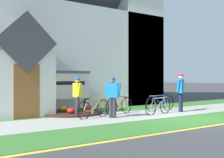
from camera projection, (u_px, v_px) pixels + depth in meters
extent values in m
plane|color=#3D3D3F|center=(127.00, 109.00, 13.84)|extent=(140.00, 140.00, 0.00)
cube|color=#A8A59E|center=(99.00, 119.00, 10.60)|extent=(32.00, 2.51, 0.01)
cube|color=#38722D|center=(136.00, 127.00, 8.72)|extent=(32.00, 2.00, 0.01)
cube|color=#38722D|center=(74.00, 113.00, 12.43)|extent=(24.00, 1.88, 0.01)
cube|color=yellow|center=(161.00, 133.00, 7.76)|extent=(28.00, 0.16, 0.01)
cube|color=white|center=(31.00, 61.00, 17.66)|extent=(12.95, 10.72, 5.29)
cube|color=white|center=(133.00, 5.00, 17.16)|extent=(2.70, 2.70, 12.28)
cube|color=white|center=(21.00, 85.00, 11.25)|extent=(2.40, 1.60, 2.60)
cube|color=#424247|center=(21.00, 44.00, 11.24)|extent=(2.40, 1.80, 2.40)
cube|color=brown|center=(27.00, 91.00, 10.56)|extent=(1.00, 0.06, 2.10)
cube|color=#474C56|center=(47.00, 107.00, 11.93)|extent=(0.12, 0.12, 0.63)
cube|color=#474C56|center=(85.00, 105.00, 12.88)|extent=(0.12, 0.12, 0.63)
cube|color=silver|center=(67.00, 86.00, 12.40)|extent=(2.16, 0.16, 1.15)
cube|color=#474C56|center=(67.00, 72.00, 12.40)|extent=(2.28, 0.20, 0.12)
cube|color=black|center=(67.00, 83.00, 12.36)|extent=(1.73, 0.07, 0.16)
cylinder|color=#382319|center=(71.00, 113.00, 12.09)|extent=(2.76, 2.76, 0.10)
ellipsoid|color=#CC338C|center=(89.00, 108.00, 12.41)|extent=(0.36, 0.36, 0.24)
ellipsoid|color=gold|center=(63.00, 108.00, 12.22)|extent=(0.36, 0.36, 0.24)
ellipsoid|color=red|center=(71.00, 111.00, 11.41)|extent=(0.36, 0.36, 0.24)
torus|color=black|center=(151.00, 107.00, 11.55)|extent=(0.71, 0.15, 0.72)
torus|color=black|center=(165.00, 106.00, 12.23)|extent=(0.71, 0.15, 0.72)
cylinder|color=#B7B7BC|center=(161.00, 103.00, 12.00)|extent=(0.54, 0.12, 0.43)
cylinder|color=#B7B7BC|center=(159.00, 98.00, 11.93)|extent=(0.74, 0.15, 0.05)
cylinder|color=#B7B7BC|center=(155.00, 103.00, 11.75)|extent=(0.26, 0.08, 0.44)
cylinder|color=#B7B7BC|center=(154.00, 108.00, 11.69)|extent=(0.41, 0.10, 0.09)
cylinder|color=#B7B7BC|center=(152.00, 103.00, 11.61)|extent=(0.22, 0.07, 0.39)
cylinder|color=#B7B7BC|center=(165.00, 102.00, 12.21)|extent=(0.12, 0.05, 0.36)
ellipsoid|color=black|center=(154.00, 97.00, 11.67)|extent=(0.25, 0.12, 0.05)
cylinder|color=silver|center=(164.00, 97.00, 12.18)|extent=(0.44, 0.10, 0.03)
cylinder|color=silver|center=(157.00, 108.00, 11.82)|extent=(0.18, 0.05, 0.18)
torus|color=black|center=(168.00, 103.00, 13.49)|extent=(0.75, 0.04, 0.75)
torus|color=black|center=(152.00, 104.00, 12.89)|extent=(0.75, 0.04, 0.75)
cylinder|color=#194CA5|center=(158.00, 100.00, 13.10)|extent=(0.58, 0.04, 0.44)
cylinder|color=#194CA5|center=(159.00, 96.00, 13.16)|extent=(0.79, 0.04, 0.08)
cylinder|color=#194CA5|center=(164.00, 100.00, 13.32)|extent=(0.27, 0.04, 0.47)
cylinder|color=#194CA5|center=(165.00, 104.00, 13.37)|extent=(0.43, 0.04, 0.09)
cylinder|color=#194CA5|center=(167.00, 99.00, 13.44)|extent=(0.23, 0.04, 0.42)
cylinder|color=#194CA5|center=(153.00, 100.00, 12.91)|extent=(0.12, 0.04, 0.36)
ellipsoid|color=black|center=(165.00, 94.00, 13.38)|extent=(0.24, 0.08, 0.05)
cylinder|color=silver|center=(153.00, 96.00, 12.94)|extent=(0.44, 0.03, 0.03)
cylinder|color=silver|center=(162.00, 104.00, 13.25)|extent=(0.18, 0.02, 0.18)
torus|color=black|center=(84.00, 110.00, 10.43)|extent=(0.70, 0.23, 0.71)
torus|color=black|center=(103.00, 108.00, 11.24)|extent=(0.70, 0.23, 0.71)
cylinder|color=orange|center=(97.00, 105.00, 10.96)|extent=(0.56, 0.19, 0.46)
cylinder|color=orange|center=(95.00, 99.00, 10.87)|extent=(0.77, 0.25, 0.06)
cylinder|color=orange|center=(90.00, 105.00, 10.66)|extent=(0.27, 0.11, 0.47)
cylinder|color=orange|center=(88.00, 111.00, 10.59)|extent=(0.42, 0.15, 0.09)
cylinder|color=orange|center=(86.00, 105.00, 10.50)|extent=(0.23, 0.10, 0.42)
cylinder|color=orange|center=(102.00, 104.00, 11.21)|extent=(0.13, 0.07, 0.39)
ellipsoid|color=black|center=(88.00, 99.00, 10.58)|extent=(0.25, 0.14, 0.05)
cylinder|color=silver|center=(102.00, 99.00, 11.17)|extent=(0.43, 0.15, 0.03)
cylinder|color=silver|center=(92.00, 111.00, 10.75)|extent=(0.18, 0.07, 0.18)
torus|color=black|center=(112.00, 107.00, 11.56)|extent=(0.71, 0.24, 0.73)
torus|color=black|center=(127.00, 105.00, 12.35)|extent=(0.71, 0.24, 0.73)
cylinder|color=#A51E19|center=(122.00, 102.00, 12.08)|extent=(0.55, 0.19, 0.49)
cylinder|color=#A51E19|center=(120.00, 97.00, 11.99)|extent=(0.75, 0.25, 0.04)
cylinder|color=#A51E19|center=(116.00, 102.00, 11.79)|extent=(0.26, 0.11, 0.47)
cylinder|color=#A51E19|center=(115.00, 107.00, 11.71)|extent=(0.41, 0.15, 0.09)
cylinder|color=#A51E19|center=(113.00, 102.00, 11.63)|extent=(0.22, 0.10, 0.41)
cylinder|color=#A51E19|center=(126.00, 101.00, 12.31)|extent=(0.12, 0.07, 0.41)
ellipsoid|color=black|center=(114.00, 97.00, 11.70)|extent=(0.25, 0.14, 0.05)
cylinder|color=silver|center=(125.00, 96.00, 12.28)|extent=(0.43, 0.15, 0.03)
cylinder|color=silver|center=(118.00, 108.00, 11.87)|extent=(0.18, 0.07, 0.18)
cylinder|color=#191E38|center=(180.00, 103.00, 12.63)|extent=(0.15, 0.15, 0.88)
cylinder|color=#191E38|center=(181.00, 102.00, 12.76)|extent=(0.15, 0.15, 0.88)
cube|color=blue|center=(181.00, 86.00, 12.69)|extent=(0.53, 0.41, 0.64)
sphere|color=beige|center=(181.00, 77.00, 12.69)|extent=(0.23, 0.23, 0.23)
ellipsoid|color=red|center=(181.00, 75.00, 12.69)|extent=(0.34, 0.36, 0.16)
cylinder|color=blue|center=(178.00, 86.00, 12.45)|extent=(0.09, 0.17, 0.58)
cylinder|color=blue|center=(183.00, 85.00, 12.94)|extent=(0.09, 0.10, 0.58)
cylinder|color=#2D2D33|center=(114.00, 108.00, 10.78)|extent=(0.15, 0.15, 0.80)
cylinder|color=#2D2D33|center=(111.00, 108.00, 10.81)|extent=(0.15, 0.15, 0.80)
cube|color=blue|center=(113.00, 90.00, 10.79)|extent=(0.45, 0.47, 0.58)
sphere|color=#936B51|center=(113.00, 80.00, 10.79)|extent=(0.21, 0.21, 0.21)
ellipsoid|color=#1E59B2|center=(113.00, 79.00, 10.79)|extent=(0.34, 0.33, 0.14)
cylinder|color=blue|center=(119.00, 90.00, 10.68)|extent=(0.09, 0.19, 0.53)
cylinder|color=blue|center=(106.00, 89.00, 10.90)|extent=(0.09, 0.11, 0.53)
cylinder|color=#2D2D33|center=(77.00, 107.00, 11.33)|extent=(0.15, 0.15, 0.79)
cylinder|color=#2D2D33|center=(78.00, 107.00, 11.23)|extent=(0.15, 0.15, 0.79)
cube|color=yellow|center=(77.00, 90.00, 11.28)|extent=(0.20, 0.45, 0.57)
sphere|color=tan|center=(77.00, 81.00, 11.28)|extent=(0.20, 0.20, 0.20)
ellipsoid|color=#1E59B2|center=(77.00, 79.00, 11.28)|extent=(0.26, 0.22, 0.14)
cylinder|color=yellow|center=(75.00, 89.00, 11.53)|extent=(0.09, 0.21, 0.52)
cylinder|color=yellow|center=(79.00, 90.00, 11.03)|extent=(0.09, 0.20, 0.52)
cylinder|color=#3D2D1E|center=(127.00, 87.00, 21.67)|extent=(0.26, 0.26, 1.68)
cone|color=#14471E|center=(127.00, 49.00, 21.67)|extent=(2.96, 2.96, 4.42)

